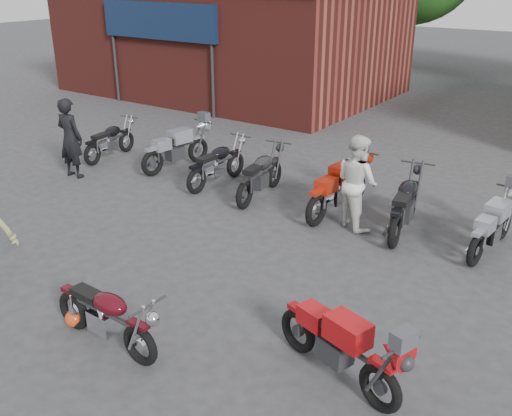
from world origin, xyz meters
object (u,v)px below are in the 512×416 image
Objects in this scene: vintage_motorcycle at (106,312)px; row_bike_6 at (493,223)px; sportbike at (340,342)px; row_bike_1 at (177,146)px; row_bike_0 at (110,139)px; helmet at (75,318)px; person_dark at (70,138)px; row_bike_2 at (217,162)px; row_bike_4 at (339,185)px; person_light at (357,182)px; row_bike_3 at (261,172)px; row_bike_5 at (406,201)px.

vintage_motorcycle is 0.97× the size of row_bike_6.
row_bike_1 is (-6.99, 4.83, 0.03)m from sportbike.
row_bike_1 reaches higher than row_bike_0.
row_bike_6 is (0.61, 4.61, -0.01)m from sportbike.
helmet is 7.08m from row_bike_6.
helmet is at bearing 136.61° from person_dark.
row_bike_0 is (-5.45, 5.56, 0.40)m from helmet.
row_bike_4 is (3.06, 0.08, 0.06)m from row_bike_2.
row_bike_2 is (-1.90, 5.61, 0.42)m from helmet.
person_light is 0.91× the size of row_bike_1.
row_bike_0 is 4.81m from row_bike_3.
person_light is at bearing -98.77° from row_bike_0.
helmet is 5.64m from person_light.
row_bike_3 is at bearing -97.11° from row_bike_0.
helmet is 6.56m from person_dark.
row_bike_4 reaches higher than sportbike.
vintage_motorcycle is 6.70m from row_bike_6.
sportbike is 1.00× the size of row_bike_2.
row_bike_1 is 7.61m from row_bike_6.
person_light is 0.93× the size of row_bike_3.
row_bike_1 reaches higher than helmet.
row_bike_2 is 0.90× the size of row_bike_4.
row_bike_5 is at bearing -173.02° from person_dark.
row_bike_5 is at bearing -95.59° from row_bike_3.
row_bike_0 is at bearing 134.44° from helmet.
row_bike_4 reaches higher than vintage_motorcycle.
row_bike_4 is at bearing -170.18° from person_dark.
row_bike_2 reaches higher than vintage_motorcycle.
person_dark is at bearing 178.20° from sportbike.
row_bike_6 is at bearing -174.68° from person_dark.
row_bike_5 is at bearing 73.67° from vintage_motorcycle.
helmet is 0.14× the size of row_bike_1.
sportbike is at bearing -116.68° from row_bike_1.
helmet is at bearing -142.38° from row_bike_0.
row_bike_1 is 1.58m from row_bike_2.
row_bike_3 reaches higher than row_bike_6.
sportbike and row_bike_2 have the same top height.
sportbike is 6.82× the size of helmet.
row_bike_1 is at bearing 91.07° from row_bike_4.
row_bike_2 is 0.91× the size of row_bike_5.
person_light reaches higher than row_bike_2.
row_bike_0 is (-6.20, 5.61, -0.00)m from vintage_motorcycle.
row_bike_2 is (-2.65, 5.66, 0.03)m from vintage_motorcycle.
helmet is 0.13× the size of row_bike_4.
row_bike_3 reaches higher than row_bike_0.
person_light is at bearing -120.23° from row_bike_4.
row_bike_6 is at bearing -83.68° from row_bike_1.
row_bike_5 is 1.12× the size of row_bike_6.
row_bike_1 is (-3.44, 5.93, 0.46)m from helmet.
sportbike is 4.65m from row_bike_6.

